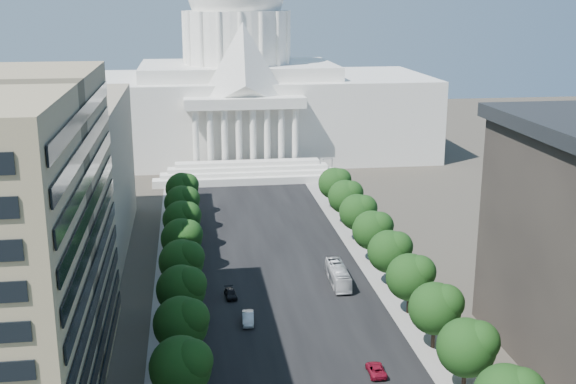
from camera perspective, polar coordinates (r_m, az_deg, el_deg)
name	(u,v)px	position (r m, az deg, el deg)	size (l,w,h in m)	color
road_asphalt	(275,254)	(143.00, -1.06, -4.96)	(30.00, 260.00, 0.01)	black
sidewalk_left	(178,259)	(142.13, -8.72, -5.27)	(8.00, 260.00, 0.02)	gray
sidewalk_right	(368,250)	(146.35, 6.36, -4.57)	(8.00, 260.00, 0.02)	gray
capitol	(238,92)	(230.59, -3.97, 7.88)	(120.00, 56.00, 73.00)	white
office_block_left_far	(26,177)	(150.75, -20.01, 1.13)	(38.00, 52.00, 30.00)	gray
tree_l_c	(183,365)	(89.96, -8.28, -13.41)	(7.79, 7.60, 9.97)	#33261C
tree_l_d	(183,322)	(100.67, -8.28, -10.15)	(7.79, 7.60, 9.97)	#33261C
tree_l_e	(183,288)	(111.65, -8.28, -7.53)	(7.79, 7.60, 9.97)	#33261C
tree_l_f	(183,260)	(122.81, -8.28, -5.37)	(7.79, 7.60, 9.97)	#33261C
tree_l_g	(183,238)	(134.12, -8.28, -3.58)	(7.79, 7.60, 9.97)	#33261C
tree_l_h	(183,218)	(145.54, -8.28, -2.07)	(7.79, 7.60, 9.97)	#33261C
tree_l_i	(183,202)	(157.05, -8.28, -0.78)	(7.79, 7.60, 9.97)	#33261C
tree_l_j	(183,188)	(168.62, -8.28, 0.33)	(7.79, 7.60, 9.97)	#33261C
tree_r_c	(469,346)	(96.29, 14.15, -11.71)	(7.79, 7.60, 9.97)	#33261C
tree_r_d	(438,307)	(106.36, 11.74, -8.89)	(7.79, 7.60, 9.97)	#33261C
tree_r_e	(412,276)	(116.80, 9.78, -6.54)	(7.79, 7.60, 9.97)	#33261C
tree_r_f	(391,250)	(127.52, 8.16, -4.58)	(7.79, 7.60, 9.97)	#33261C
tree_r_g	(374,229)	(138.44, 6.80, -2.93)	(7.79, 7.60, 9.97)	#33261C
tree_r_h	(359,211)	(149.53, 5.65, -1.51)	(7.79, 7.60, 9.97)	#33261C
tree_r_i	(347,196)	(160.75, 4.65, -0.30)	(7.79, 7.60, 9.97)	#33261C
tree_r_j	(336,182)	(172.08, 3.79, 0.76)	(7.79, 7.60, 9.97)	#33261C
streetlight_b	(483,353)	(96.48, 15.19, -12.15)	(2.61, 0.44, 9.00)	gray
streetlight_c	(421,279)	(117.67, 10.47, -6.74)	(2.61, 0.44, 9.00)	gray
streetlight_d	(380,230)	(140.13, 7.29, -2.99)	(2.61, 0.44, 9.00)	gray
streetlight_e	(351,196)	(163.32, 5.02, -0.29)	(2.61, 0.44, 9.00)	gray
streetlight_f	(330,170)	(186.98, 3.32, 1.74)	(2.61, 0.44, 9.00)	gray
car_silver	(248,318)	(114.20, -3.17, -9.93)	(1.74, 4.98, 1.64)	#AFB2B7
car_red	(376,370)	(100.80, 6.97, -13.76)	(2.20, 4.77, 1.32)	maroon
car_dark_b	(231,294)	(123.56, -4.56, -8.03)	(1.83, 4.49, 1.30)	black
city_bus	(338,275)	(128.73, 3.99, -6.56)	(2.75, 11.77, 3.28)	silver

